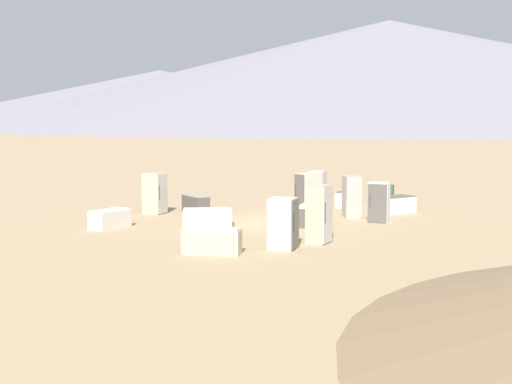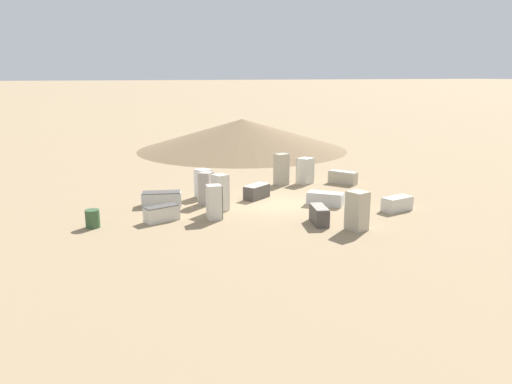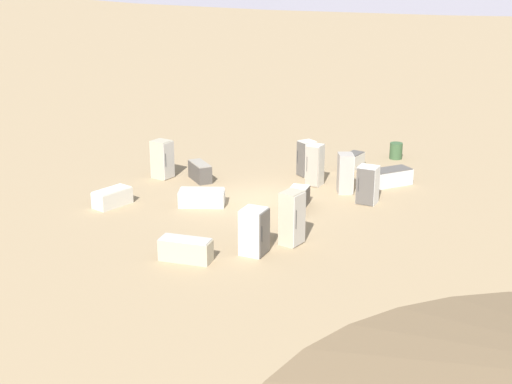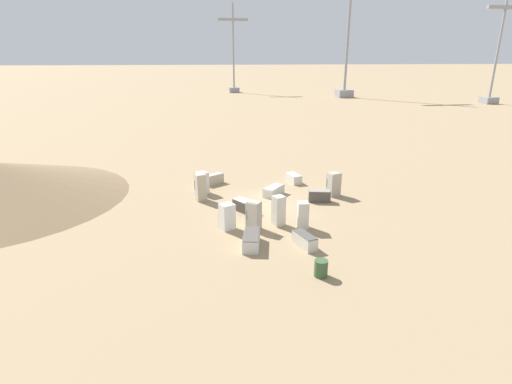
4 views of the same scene
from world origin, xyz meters
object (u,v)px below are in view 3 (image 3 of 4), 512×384
at_px(discarded_fridge_1, 254,231).
at_px(discarded_fridge_0, 112,197).
at_px(discarded_fridge_9, 315,165).
at_px(discarded_fridge_12, 162,159).
at_px(discarded_fridge_3, 389,177).
at_px(discarded_fridge_11, 200,172).
at_px(rusty_barrel, 396,151).
at_px(discarded_fridge_13, 292,218).
at_px(discarded_fridge_7, 345,173).
at_px(discarded_fridge_8, 306,158).
at_px(discarded_fridge_4, 368,185).
at_px(discarded_fridge_6, 297,199).
at_px(discarded_fridge_10, 202,198).
at_px(discarded_fridge_2, 351,162).
at_px(discarded_fridge_5, 186,250).

bearing_deg(discarded_fridge_1, discarded_fridge_0, -105.62).
distance_m(discarded_fridge_9, discarded_fridge_12, 6.53).
bearing_deg(discarded_fridge_3, discarded_fridge_0, -102.91).
distance_m(discarded_fridge_11, discarded_fridge_12, 1.74).
height_order(discarded_fridge_9, rusty_barrel, discarded_fridge_9).
bearing_deg(rusty_barrel, discarded_fridge_0, -99.60).
height_order(discarded_fridge_0, discarded_fridge_13, discarded_fridge_13).
relative_size(discarded_fridge_0, rusty_barrel, 2.09).
relative_size(discarded_fridge_7, discarded_fridge_13, 0.89).
distance_m(discarded_fridge_7, rusty_barrel, 5.89).
relative_size(discarded_fridge_7, discarded_fridge_9, 0.92).
xyz_separation_m(discarded_fridge_3, discarded_fridge_11, (-5.45, -5.78, 0.04)).
xyz_separation_m(discarded_fridge_8, discarded_fridge_12, (-3.62, -5.05, 0.04)).
relative_size(discarded_fridge_11, rusty_barrel, 1.99).
xyz_separation_m(discarded_fridge_4, discarded_fridge_6, (-1.29, -2.49, -0.38)).
distance_m(discarded_fridge_8, discarded_fridge_12, 6.21).
bearing_deg(discarded_fridge_0, discarded_fridge_13, 9.29).
height_order(discarded_fridge_10, discarded_fridge_11, discarded_fridge_11).
distance_m(discarded_fridge_6, discarded_fridge_9, 2.98).
relative_size(discarded_fridge_8, discarded_fridge_13, 0.85).
xyz_separation_m(discarded_fridge_7, discarded_fridge_9, (-1.47, -0.31, 0.07)).
bearing_deg(discarded_fridge_7, discarded_fridge_9, -130.68).
relative_size(discarded_fridge_7, discarded_fridge_12, 0.98).
bearing_deg(discarded_fridge_10, discarded_fridge_8, 134.98).
xyz_separation_m(discarded_fridge_2, discarded_fridge_12, (-4.13, -7.30, 0.48)).
bearing_deg(discarded_fridge_8, discarded_fridge_0, 84.25).
bearing_deg(discarded_fridge_8, discarded_fridge_6, 138.36).
bearing_deg(discarded_fridge_2, rusty_barrel, 70.89).
relative_size(discarded_fridge_6, discarded_fridge_13, 0.88).
distance_m(discarded_fridge_1, rusty_barrel, 13.09).
xyz_separation_m(discarded_fridge_0, discarded_fridge_9, (2.92, 7.80, 0.54)).
bearing_deg(discarded_fridge_11, discarded_fridge_13, 92.08).
xyz_separation_m(discarded_fridge_4, discarded_fridge_8, (-4.16, 0.61, 0.04)).
height_order(discarded_fridge_11, discarded_fridge_12, discarded_fridge_12).
relative_size(discarded_fridge_3, discarded_fridge_13, 1.12).
height_order(discarded_fridge_9, discarded_fridge_12, discarded_fridge_9).
bearing_deg(discarded_fridge_5, discarded_fridge_9, 166.42).
relative_size(discarded_fridge_3, discarded_fridge_6, 1.27).
xyz_separation_m(discarded_fridge_12, discarded_fridge_13, (9.06, -0.56, 0.09)).
relative_size(discarded_fridge_9, discarded_fridge_13, 0.96).
height_order(discarded_fridge_1, discarded_fridge_9, discarded_fridge_9).
distance_m(discarded_fridge_2, discarded_fridge_7, 3.44).
bearing_deg(discarded_fridge_10, discarded_fridge_6, 88.39).
distance_m(discarded_fridge_0, discarded_fridge_8, 8.64).
relative_size(discarded_fridge_0, discarded_fridge_7, 0.99).
xyz_separation_m(discarded_fridge_4, discarded_fridge_10, (-3.73, -5.16, -0.42)).
bearing_deg(discarded_fridge_3, discarded_fridge_12, -122.38).
distance_m(discarded_fridge_6, discarded_fridge_10, 3.63).
relative_size(discarded_fridge_3, discarded_fridge_10, 1.11).
distance_m(discarded_fridge_10, discarded_fridge_11, 3.24).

